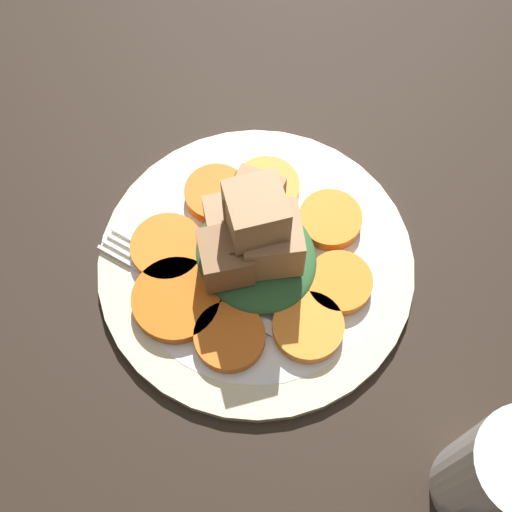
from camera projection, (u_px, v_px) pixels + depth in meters
The scene contains 13 objects.
table_slab at pixel (256, 271), 62.58cm from camera, with size 120.00×120.00×2.00cm, color black.
plate at pixel (256, 264), 61.20cm from camera, with size 27.04×27.04×1.05cm.
carrot_slice_0 at pixel (216, 194), 62.79cm from camera, with size 5.56×5.56×1.19cm, color orange.
carrot_slice_1 at pixel (168, 248), 60.53cm from camera, with size 6.25×6.25×1.19cm, color orange.
carrot_slice_2 at pixel (176, 300), 58.53cm from camera, with size 7.30×7.30×1.19cm, color #D35E12.
carrot_slice_3 at pixel (230, 337), 57.18cm from camera, with size 5.76×5.76×1.19cm, color orange.
carrot_slice_4 at pixel (311, 325), 57.61cm from camera, with size 5.83×5.83×1.19cm, color orange.
carrot_slice_5 at pixel (339, 283), 59.18cm from camera, with size 5.50×5.50×1.19cm, color orange.
carrot_slice_6 at pixel (330, 219), 61.69cm from camera, with size 5.50×5.50×1.19cm, color orange.
carrot_slice_7 at pixel (266, 187), 63.05cm from camera, with size 5.92×5.92×1.19cm, color orange.
center_pile at pixel (254, 241), 57.08cm from camera, with size 10.91×10.40×10.79cm.
fork at pixel (195, 287), 59.43cm from camera, with size 18.28×9.89×0.40cm.
water_glass at pixel (503, 476), 48.35cm from camera, with size 7.32×7.32×12.21cm.
Camera 1 is at (20.88, -14.27, 58.26)cm, focal length 50.00 mm.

